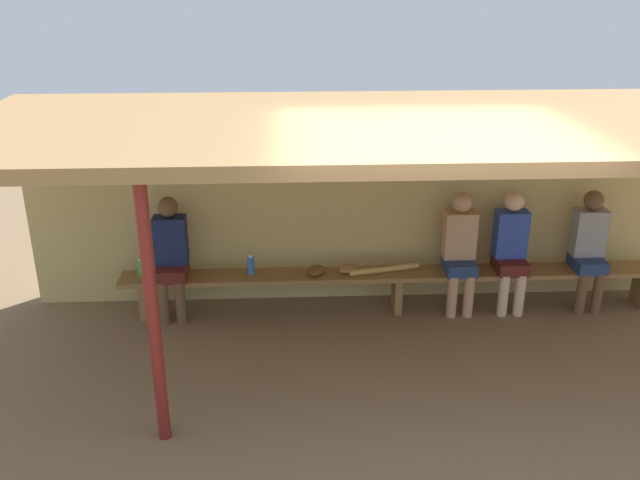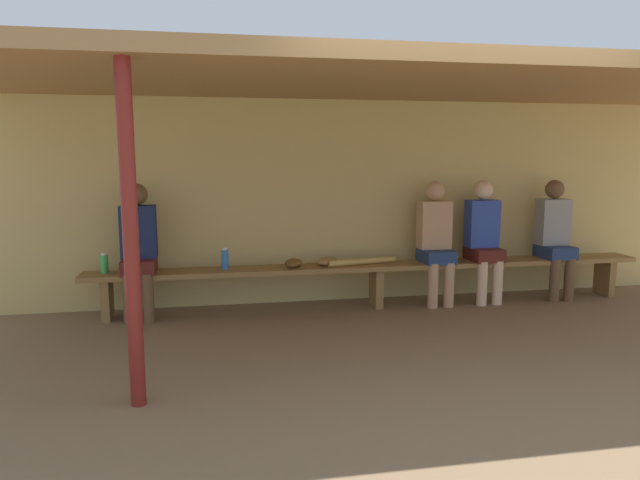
% 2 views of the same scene
% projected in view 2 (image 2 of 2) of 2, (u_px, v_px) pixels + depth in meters
% --- Properties ---
extents(ground_plane, '(24.00, 24.00, 0.00)m').
position_uv_depth(ground_plane, '(429.00, 354.00, 4.71)').
color(ground_plane, brown).
extents(back_wall, '(8.00, 0.20, 2.20)m').
position_uv_depth(back_wall, '(366.00, 201.00, 6.49)').
color(back_wall, tan).
rests_on(back_wall, ground).
extents(dugout_roof, '(8.00, 2.80, 0.12)m').
position_uv_depth(dugout_roof, '(407.00, 80.00, 5.06)').
color(dugout_roof, '#9E7547').
rests_on(dugout_roof, back_wall).
extents(support_post, '(0.10, 0.10, 2.20)m').
position_uv_depth(support_post, '(131.00, 238.00, 3.61)').
color(support_post, maroon).
rests_on(support_post, ground).
extents(bench, '(6.00, 0.36, 0.46)m').
position_uv_depth(bench, '(376.00, 271.00, 6.16)').
color(bench, olive).
rests_on(bench, ground).
extents(player_in_red, '(0.34, 0.42, 1.34)m').
position_uv_depth(player_in_red, '(555.00, 234.00, 6.49)').
color(player_in_red, navy).
rests_on(player_in_red, ground).
extents(player_near_post, '(0.34, 0.42, 1.34)m').
position_uv_depth(player_near_post, '(436.00, 237.00, 6.23)').
color(player_near_post, navy).
rests_on(player_near_post, ground).
extents(player_middle, '(0.34, 0.42, 1.34)m').
position_uv_depth(player_middle, '(138.00, 246.00, 5.67)').
color(player_middle, '#591E19').
rests_on(player_middle, ground).
extents(player_in_white, '(0.34, 0.42, 1.34)m').
position_uv_depth(player_in_white, '(484.00, 236.00, 6.34)').
color(player_in_white, '#591E19').
rests_on(player_in_white, ground).
extents(water_bottle_green, '(0.07, 0.07, 0.22)m').
position_uv_depth(water_bottle_green, '(225.00, 259.00, 5.87)').
color(water_bottle_green, blue).
rests_on(water_bottle_green, bench).
extents(water_bottle_blue, '(0.07, 0.07, 0.21)m').
position_uv_depth(water_bottle_blue, '(104.00, 264.00, 5.65)').
color(water_bottle_blue, green).
rests_on(water_bottle_blue, bench).
extents(baseball_glove_tan, '(0.28, 0.24, 0.09)m').
position_uv_depth(baseball_glove_tan, '(327.00, 261.00, 6.06)').
color(baseball_glove_tan, olive).
rests_on(baseball_glove_tan, bench).
extents(baseball_glove_worn, '(0.26, 0.29, 0.09)m').
position_uv_depth(baseball_glove_worn, '(293.00, 263.00, 5.97)').
color(baseball_glove_worn, brown).
rests_on(baseball_glove_worn, bench).
extents(baseball_bat, '(0.78, 0.23, 0.07)m').
position_uv_depth(baseball_bat, '(363.00, 261.00, 6.11)').
color(baseball_bat, tan).
rests_on(baseball_bat, bench).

